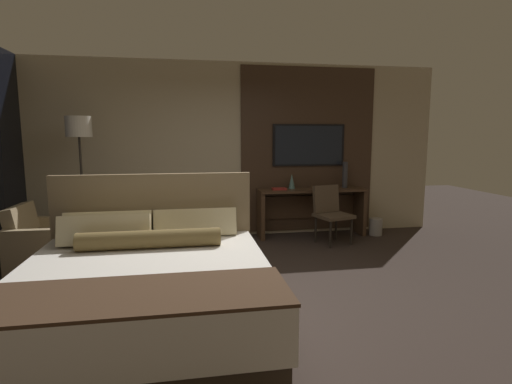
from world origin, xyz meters
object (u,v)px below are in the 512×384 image
vase_tall (345,175)px  desk_chair (330,209)px  desk (311,204)px  armchair_by_window (49,247)px  waste_bin (376,227)px  vase_short (292,181)px  floor_lamp (79,138)px  book (279,189)px  tv (309,145)px  bed (147,289)px

vase_tall → desk_chair: bearing=-131.0°
desk → vase_tall: (0.58, 0.02, 0.47)m
desk → armchair_by_window: bearing=-164.1°
waste_bin → vase_short: bearing=170.7°
floor_lamp → vase_short: 3.23m
vase_tall → waste_bin: vase_tall is taller
floor_lamp → book: (2.89, 0.34, -0.81)m
desk → tv: bearing=90.0°
desk → waste_bin: (1.07, -0.18, -0.38)m
desk_chair → book: (-0.70, 0.44, 0.27)m
desk → vase_tall: bearing=1.5°
book → tv: bearing=22.2°
desk_chair → armchair_by_window: desk_chair is taller
desk_chair → armchair_by_window: (-3.86, -0.57, -0.24)m
desk → armchair_by_window: size_ratio=2.01×
floor_lamp → vase_tall: bearing=5.7°
tv → vase_tall: 0.78m
vase_tall → floor_lamp: bearing=-174.3°
vase_tall → vase_short: 0.91m
desk_chair → vase_tall: 0.81m
armchair_by_window → vase_tall: 4.48m
tv → floor_lamp: size_ratio=0.64×
desk → vase_short: (-0.32, 0.05, 0.38)m
floor_lamp → waste_bin: (4.51, 0.21, -1.47)m
desk_chair → vase_tall: vase_tall is taller
desk → desk_chair: bearing=-72.5°
desk → book: size_ratio=7.82×
bed → tv: 4.04m
desk_chair → vase_short: size_ratio=3.64×
armchair_by_window → waste_bin: 4.86m
vase_short → waste_bin: vase_short is taller
vase_tall → book: vase_tall is taller
desk → tv: tv is taller
vase_tall → vase_short: vase_tall is taller
tv → waste_bin: 1.76m
vase_tall → armchair_by_window: bearing=-166.0°
desk_chair → bed: bearing=-152.9°
desk_chair → floor_lamp: bearing=161.9°
desk → book: bearing=-175.1°
bed → floor_lamp: floor_lamp is taller
desk_chair → vase_tall: bearing=32.5°
vase_tall → waste_bin: 1.00m
desk_chair → vase_tall: (0.43, 0.50, 0.47)m
bed → desk: size_ratio=1.19×
vase_short → waste_bin: 1.60m
desk → armchair_by_window: (-3.71, -1.05, -0.25)m
tv → book: 0.91m
bed → tv: tv is taller
bed → book: (1.82, 2.84, 0.43)m
armchair_by_window → floor_lamp: size_ratio=0.46×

